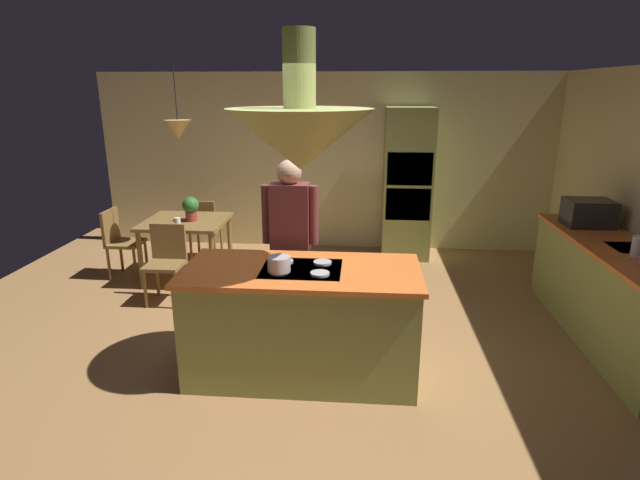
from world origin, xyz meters
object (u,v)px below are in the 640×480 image
(kitchen_island, at_px, (302,321))
(cup_on_table, at_px, (178,221))
(oven_tower, at_px, (407,184))
(cooking_pot_on_cooktop, at_px, (279,264))
(chair_at_corner, at_px, (119,238))
(potted_plant_on_table, at_px, (191,207))
(chair_facing_island, at_px, (166,258))
(microwave_on_counter, at_px, (589,213))
(person_at_island, at_px, (290,237))
(chair_by_back_wall, at_px, (203,226))
(dining_table, at_px, (186,228))
(canister_tea, at_px, (638,247))

(kitchen_island, bearing_deg, cup_on_table, 132.51)
(kitchen_island, height_order, cup_on_table, kitchen_island)
(oven_tower, xyz_separation_m, cooking_pot_on_cooktop, (-1.26, -3.37, -0.02))
(chair_at_corner, distance_m, potted_plant_on_table, 1.06)
(oven_tower, xyz_separation_m, chair_facing_island, (-2.80, -1.83, -0.54))
(oven_tower, height_order, microwave_on_counter, oven_tower)
(person_at_island, distance_m, potted_plant_on_table, 1.96)
(oven_tower, bearing_deg, chair_facing_island, -146.83)
(chair_by_back_wall, bearing_deg, cooking_pot_on_cooktop, 117.83)
(oven_tower, bearing_deg, chair_at_corner, -162.73)
(chair_facing_island, relative_size, cooking_pot_on_cooktop, 4.83)
(oven_tower, distance_m, dining_table, 3.05)
(microwave_on_counter, bearing_deg, chair_at_corner, 174.21)
(cup_on_table, bearing_deg, chair_by_back_wall, 89.30)
(chair_facing_island, height_order, chair_by_back_wall, same)
(potted_plant_on_table, height_order, cup_on_table, potted_plant_on_table)
(potted_plant_on_table, distance_m, cup_on_table, 0.26)
(cup_on_table, bearing_deg, person_at_island, -36.95)
(cooking_pot_on_cooktop, bearing_deg, cup_on_table, 127.84)
(chair_facing_island, relative_size, chair_at_corner, 1.00)
(kitchen_island, relative_size, person_at_island, 1.12)
(canister_tea, bearing_deg, oven_tower, 122.72)
(oven_tower, bearing_deg, canister_tea, -57.28)
(dining_table, distance_m, cooking_pot_on_cooktop, 2.73)
(chair_by_back_wall, xyz_separation_m, canister_tea, (4.54, -2.25, 0.53))
(oven_tower, distance_m, cup_on_table, 3.14)
(chair_facing_island, distance_m, chair_at_corner, 1.11)
(dining_table, relative_size, potted_plant_on_table, 3.32)
(kitchen_island, height_order, person_at_island, person_at_island)
(kitchen_island, bearing_deg, chair_at_corner, 140.82)
(dining_table, distance_m, person_at_island, 2.07)
(oven_tower, height_order, cup_on_table, oven_tower)
(oven_tower, xyz_separation_m, microwave_on_counter, (1.74, -1.69, 0.04))
(microwave_on_counter, bearing_deg, cup_on_table, 176.02)
(dining_table, relative_size, microwave_on_counter, 2.16)
(dining_table, distance_m, chair_at_corner, 0.89)
(canister_tea, bearing_deg, person_at_island, 176.44)
(potted_plant_on_table, bearing_deg, kitchen_island, -52.19)
(oven_tower, relative_size, chair_facing_island, 2.40)
(chair_facing_island, height_order, potted_plant_on_table, potted_plant_on_table)
(person_at_island, distance_m, microwave_on_counter, 3.14)
(microwave_on_counter, bearing_deg, potted_plant_on_table, 173.29)
(oven_tower, distance_m, potted_plant_on_table, 2.95)
(kitchen_island, distance_m, dining_table, 2.71)
(canister_tea, bearing_deg, cup_on_table, 163.68)
(person_at_island, relative_size, potted_plant_on_table, 5.71)
(chair_facing_island, height_order, chair_at_corner, same)
(potted_plant_on_table, bearing_deg, dining_table, 164.08)
(dining_table, distance_m, chair_facing_island, 0.70)
(dining_table, bearing_deg, chair_by_back_wall, 90.00)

